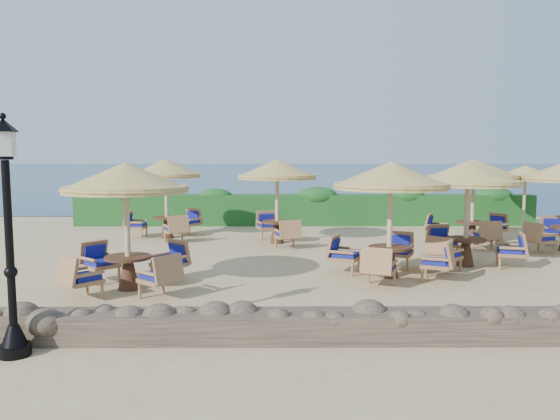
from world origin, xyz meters
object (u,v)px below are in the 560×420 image
object	(u,v)px
extra_parasol	(526,172)
cafe_set_1	(390,200)
cafe_set_0	(126,205)
cafe_set_4	(277,182)
lamp_post	(9,247)
cafe_set_3	(166,185)
cafe_set_5	(474,183)
cafe_set_2	(467,193)

from	to	relation	value
extra_parasol	cafe_set_1	world-z (taller)	cafe_set_1
extra_parasol	cafe_set_0	xyz separation A→B (m)	(-12.01, -8.25, -0.40)
extra_parasol	cafe_set_1	distance (m)	9.55
cafe_set_0	cafe_set_4	distance (m)	6.65
lamp_post	extra_parasol	bearing A→B (deg)	43.60
extra_parasol	cafe_set_1	xyz separation A→B (m)	(-6.32, -7.14, -0.39)
cafe_set_3	extra_parasol	bearing A→B (deg)	5.95
cafe_set_3	cafe_set_1	bearing A→B (deg)	-42.95
cafe_set_0	cafe_set_3	bearing A→B (deg)	94.78
cafe_set_3	cafe_set_4	distance (m)	3.85
cafe_set_3	cafe_set_5	distance (m)	9.88
cafe_set_1	cafe_set_5	world-z (taller)	same
cafe_set_2	extra_parasol	bearing A→B (deg)	55.02
extra_parasol	cafe_set_5	distance (m)	3.82
extra_parasol	cafe_set_5	world-z (taller)	cafe_set_5
cafe_set_0	cafe_set_3	world-z (taller)	same
cafe_set_1	cafe_set_4	bearing A→B (deg)	118.39
cafe_set_4	cafe_set_5	bearing A→B (deg)	-1.93
cafe_set_0	cafe_set_4	xyz separation A→B (m)	(3.11, 5.87, 0.18)
cafe_set_1	cafe_set_3	distance (m)	8.56
cafe_set_2	cafe_set_3	size ratio (longest dim) A/B	0.98
cafe_set_4	cafe_set_5	distance (m)	6.10
lamp_post	cafe_set_5	xyz separation A→B (m)	(9.81, 9.41, 0.35)
lamp_post	cafe_set_3	bearing A→B (deg)	89.92
cafe_set_0	cafe_set_4	size ratio (longest dim) A/B	0.92
cafe_set_3	lamp_post	bearing A→B (deg)	-90.08
cafe_set_5	extra_parasol	bearing A→B (deg)	42.88
extra_parasol	cafe_set_5	size ratio (longest dim) A/B	0.86
lamp_post	cafe_set_5	bearing A→B (deg)	43.81
lamp_post	cafe_set_4	xyz separation A→B (m)	(3.71, 9.61, 0.39)
cafe_set_2	cafe_set_3	distance (m)	9.62
cafe_set_1	cafe_set_5	bearing A→B (deg)	52.21
lamp_post	cafe_set_2	size ratio (longest dim) A/B	1.22
lamp_post	cafe_set_3	size ratio (longest dim) A/B	1.20
cafe_set_2	cafe_set_4	size ratio (longest dim) A/B	0.94
cafe_set_2	cafe_set_4	distance (m)	5.92
extra_parasol	lamp_post	bearing A→B (deg)	-136.40
cafe_set_1	cafe_set_2	distance (m)	2.50
lamp_post	cafe_set_2	distance (m)	10.42
lamp_post	cafe_set_4	size ratio (longest dim) A/B	1.15
lamp_post	cafe_set_1	bearing A→B (deg)	37.72
cafe_set_1	cafe_set_5	xyz separation A→B (m)	(3.53, 4.55, 0.13)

